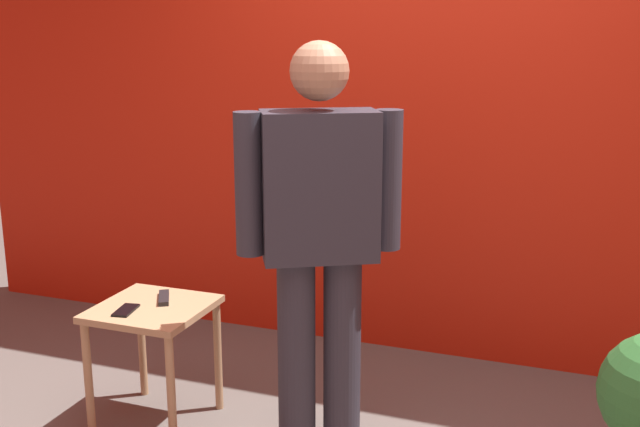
{
  "coord_description": "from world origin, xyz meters",
  "views": [
    {
      "loc": [
        0.78,
        -2.39,
        1.71
      ],
      "look_at": [
        -0.3,
        0.55,
        0.95
      ],
      "focal_mm": 42.11,
      "sensor_mm": 36.0,
      "label": 1
    }
  ],
  "objects_px": {
    "cell_phone": "(126,310)",
    "side_table": "(153,326)",
    "standing_person": "(319,231)",
    "tv_remote": "(164,298)"
  },
  "relations": [
    {
      "from": "standing_person",
      "to": "side_table",
      "type": "distance_m",
      "value": 0.9
    },
    {
      "from": "standing_person",
      "to": "tv_remote",
      "type": "relative_size",
      "value": 9.9
    },
    {
      "from": "standing_person",
      "to": "cell_phone",
      "type": "height_order",
      "value": "standing_person"
    },
    {
      "from": "cell_phone",
      "to": "tv_remote",
      "type": "height_order",
      "value": "tv_remote"
    },
    {
      "from": "side_table",
      "to": "cell_phone",
      "type": "xyz_separation_m",
      "value": [
        -0.07,
        -0.1,
        0.1
      ]
    },
    {
      "from": "cell_phone",
      "to": "tv_remote",
      "type": "distance_m",
      "value": 0.19
    },
    {
      "from": "standing_person",
      "to": "cell_phone",
      "type": "distance_m",
      "value": 0.92
    },
    {
      "from": "side_table",
      "to": "standing_person",
      "type": "bearing_deg",
      "value": 4.94
    },
    {
      "from": "cell_phone",
      "to": "side_table",
      "type": "bearing_deg",
      "value": 45.67
    },
    {
      "from": "standing_person",
      "to": "side_table",
      "type": "relative_size",
      "value": 3.04
    }
  ]
}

